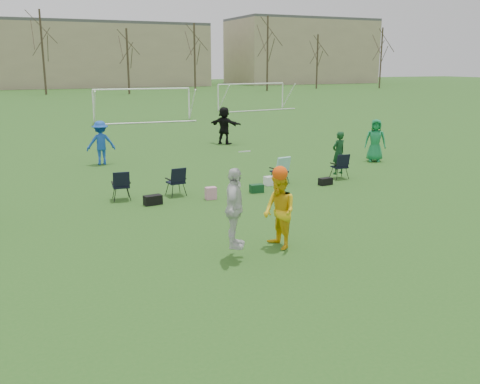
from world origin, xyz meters
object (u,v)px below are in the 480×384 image
fielder_green_far (375,140)px  center_contest (260,209)px  fielder_blue (101,143)px  goal_mid (142,95)px  fielder_black (224,125)px  goal_right (252,89)px

fielder_green_far → center_contest: size_ratio=0.76×
fielder_blue → center_contest: bearing=97.9°
fielder_blue → goal_mid: bearing=-108.0°
fielder_black → goal_right: (10.87, 19.71, 0.91)m
center_contest → goal_right: center_contest is taller
fielder_green_far → goal_right: (6.68, 27.38, 0.97)m
fielder_blue → fielder_green_far: size_ratio=1.00×
fielder_black → center_contest: (-5.77, -16.32, 0.03)m
fielder_blue → fielder_green_far: 12.15m
goal_right → fielder_black: bearing=-126.9°
fielder_green_far → goal_right: 28.20m
fielder_black → goal_mid: size_ratio=0.27×
fielder_blue → fielder_green_far: fielder_green_far is taller
center_contest → goal_mid: bearing=81.2°
fielder_green_far → fielder_black: (-4.19, 7.66, 0.07)m
center_contest → fielder_black: bearing=70.5°
fielder_green_far → goal_right: size_ratio=0.26×
fielder_green_far → goal_right: bearing=111.8°
fielder_blue → goal_right: goal_right is taller
fielder_blue → fielder_black: (7.21, 3.44, 0.07)m
fielder_blue → center_contest: 12.96m
fielder_black → goal_right: goal_right is taller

